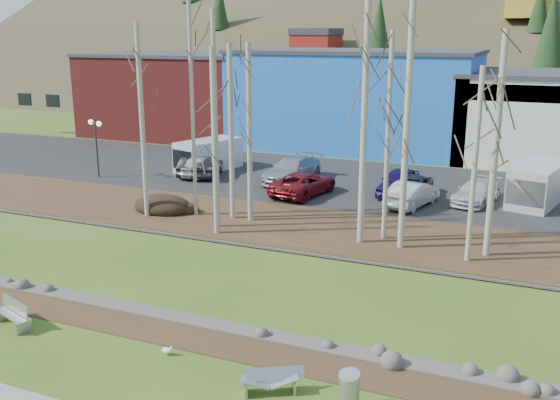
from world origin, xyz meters
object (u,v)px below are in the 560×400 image
at_px(car_3, 292,170).
at_px(car_8, 193,166).
at_px(bench_damaged, 271,381).
at_px(car_6, 412,185).
at_px(car_1, 208,167).
at_px(car_7, 476,192).
at_px(litter_bin, 349,392).
at_px(street_lamp, 96,133).
at_px(seagull, 167,350).
at_px(van_white, 537,185).
at_px(car_5, 412,194).
at_px(car_0, 201,165).
at_px(car_2, 304,183).
at_px(van_grey, 206,155).
at_px(car_4, 399,182).
at_px(bench_intact, 14,314).

bearing_deg(car_3, car_8, -166.23).
bearing_deg(bench_damaged, car_6, 62.45).
bearing_deg(car_1, car_7, 163.39).
relative_size(litter_bin, street_lamp, 0.25).
bearing_deg(bench_damaged, car_7, 52.98).
height_order(seagull, car_1, car_1).
bearing_deg(van_white, car_5, -141.04).
height_order(car_0, car_8, car_0).
height_order(car_1, car_7, car_1).
distance_m(bench_damaged, van_white, 24.34).
bearing_deg(car_0, van_white, 170.77).
xyz_separation_m(street_lamp, car_2, (14.71, 0.83, -2.35)).
distance_m(street_lamp, car_0, 7.39).
bearing_deg(car_2, bench_damaged, 118.56).
height_order(bench_damaged, van_grey, van_grey).
height_order(car_2, car_6, car_2).
relative_size(car_4, van_white, 0.81).
height_order(bench_damaged, car_7, car_7).
height_order(car_4, car_6, car_4).
relative_size(car_2, car_8, 1.29).
distance_m(car_1, car_4, 13.16).
relative_size(bench_damaged, car_8, 0.42).
bearing_deg(seagull, car_1, 102.01).
bearing_deg(seagull, litter_bin, -19.35).
xyz_separation_m(bench_damaged, car_7, (3.12, 22.51, 0.43)).
bearing_deg(car_4, car_8, -175.37).
height_order(car_3, car_5, car_3).
bearing_deg(car_5, litter_bin, 110.25).
bearing_deg(van_grey, car_4, 10.99).
bearing_deg(car_7, car_2, -155.27).
distance_m(seagull, car_2, 19.95).
relative_size(car_3, van_grey, 1.02).
relative_size(litter_bin, car_3, 0.18).
relative_size(litter_bin, car_4, 0.21).
relative_size(litter_bin, van_grey, 0.18).
relative_size(street_lamp, car_2, 0.76).
relative_size(bench_intact, street_lamp, 0.47).
relative_size(bench_damaged, car_1, 0.42).
distance_m(car_0, van_grey, 1.68).
xyz_separation_m(bench_intact, car_7, (12.86, 22.17, 0.35)).
height_order(bench_intact, street_lamp, street_lamp).
xyz_separation_m(seagull, car_3, (-4.90, 22.72, 0.77)).
height_order(car_3, car_7, car_3).
xyz_separation_m(car_6, van_grey, (-15.03, 1.57, 0.40)).
bearing_deg(car_0, car_3, 174.81).
bearing_deg(car_7, bench_damaged, -85.41).
xyz_separation_m(car_2, car_4, (5.32, 2.32, 0.07)).
xyz_separation_m(litter_bin, car_6, (-2.83, 22.55, 0.34)).
relative_size(street_lamp, car_4, 0.85).
relative_size(car_1, van_grey, 0.73).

